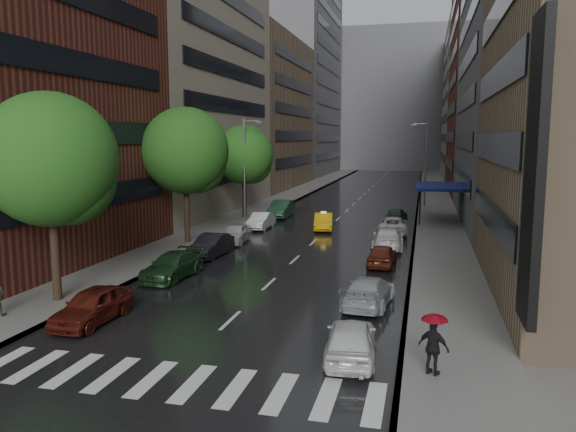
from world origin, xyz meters
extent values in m
plane|color=gray|center=(0.00, 0.00, 0.00)|extent=(220.00, 220.00, 0.00)
cube|color=black|center=(0.00, 50.00, 0.01)|extent=(14.00, 140.00, 0.01)
cube|color=gray|center=(-9.00, 50.00, 0.07)|extent=(4.00, 140.00, 0.15)
cube|color=gray|center=(9.00, 50.00, 0.07)|extent=(4.00, 140.00, 0.15)
cube|color=silver|center=(-6.10, -2.00, 0.01)|extent=(0.55, 2.80, 0.01)
cube|color=silver|center=(-4.70, -2.00, 0.01)|extent=(0.55, 2.80, 0.01)
cube|color=silver|center=(-3.30, -2.00, 0.01)|extent=(0.55, 2.80, 0.01)
cube|color=silver|center=(-1.90, -2.00, 0.01)|extent=(0.55, 2.80, 0.01)
cube|color=silver|center=(-0.50, -2.00, 0.01)|extent=(0.55, 2.80, 0.01)
cube|color=silver|center=(0.90, -2.00, 0.01)|extent=(0.55, 2.80, 0.01)
cube|color=silver|center=(2.30, -2.00, 0.01)|extent=(0.55, 2.80, 0.01)
cube|color=silver|center=(3.70, -2.00, 0.01)|extent=(0.55, 2.80, 0.01)
cube|color=silver|center=(5.10, -2.00, 0.01)|extent=(0.55, 2.80, 0.01)
cube|color=silver|center=(6.50, -2.00, 0.01)|extent=(0.55, 2.80, 0.01)
cube|color=maroon|center=(-15.00, 12.00, 13.00)|extent=(8.00, 20.00, 26.00)
cube|color=gray|center=(-15.00, 36.00, 17.00)|extent=(8.00, 28.00, 34.00)
cube|color=#937A5B|center=(-15.00, 64.00, 11.00)|extent=(8.00, 28.00, 22.00)
cube|color=slate|center=(-15.00, 94.00, 19.00)|extent=(8.00, 32.00, 38.00)
cube|color=slate|center=(15.00, 36.00, 12.00)|extent=(8.00, 28.00, 24.00)
cube|color=maroon|center=(15.00, 64.00, 18.00)|extent=(8.00, 28.00, 36.00)
cube|color=gray|center=(15.00, 94.00, 14.00)|extent=(8.00, 32.00, 28.00)
cube|color=black|center=(11.10, 2.00, 6.50)|extent=(0.30, 2.20, 10.00)
cube|color=slate|center=(0.00, 118.00, 16.00)|extent=(40.00, 14.00, 32.00)
cylinder|color=#382619|center=(-8.60, 4.55, 2.64)|extent=(0.40, 0.40, 5.27)
sphere|color=#1E5116|center=(-8.60, 4.55, 6.59)|extent=(6.02, 6.02, 6.02)
cylinder|color=#382619|center=(-8.60, 19.24, 2.65)|extent=(0.40, 0.40, 5.31)
sphere|color=#1E5116|center=(-8.60, 19.24, 6.64)|extent=(6.07, 6.07, 6.07)
cylinder|color=#382619|center=(-8.60, 32.33, 2.38)|extent=(0.40, 0.40, 4.77)
sphere|color=#1E5116|center=(-8.60, 32.33, 5.96)|extent=(5.45, 5.45, 5.45)
imported|color=#DEA10B|center=(-0.25, 27.60, 0.69)|extent=(2.06, 4.35, 1.38)
imported|color=#531710|center=(-5.40, 2.39, 0.73)|extent=(1.78, 4.30, 1.46)
imported|color=#19381E|center=(-5.40, 9.94, 0.69)|extent=(2.27, 4.86, 1.37)
imported|color=black|center=(-5.40, 15.61, 0.72)|extent=(1.75, 4.43, 1.43)
imported|color=#BDBDBD|center=(-5.40, 20.50, 0.70)|extent=(1.87, 4.19, 1.40)
imported|color=silver|center=(-5.40, 26.93, 0.68)|extent=(1.47, 4.13, 1.36)
imported|color=#193826|center=(-5.40, 33.73, 0.80)|extent=(1.74, 4.89, 1.61)
imported|color=white|center=(5.40, 1.12, 0.72)|extent=(2.03, 4.33, 1.43)
imported|color=#A9B0B3|center=(5.40, 7.41, 0.68)|extent=(2.32, 4.83, 1.36)
imported|color=#5C2012|center=(5.40, 15.55, 0.66)|extent=(1.67, 3.92, 1.32)
imported|color=white|center=(5.40, 20.90, 0.72)|extent=(2.22, 5.05, 1.44)
imported|color=silver|center=(5.40, 27.12, 0.68)|extent=(2.45, 5.01, 1.37)
imported|color=#18351F|center=(5.40, 32.84, 0.69)|extent=(1.96, 4.15, 1.37)
imported|color=black|center=(8.13, 0.11, 1.03)|extent=(1.12, 0.86, 1.77)
imported|color=#B00D22|center=(8.13, 0.11, 1.80)|extent=(0.82, 0.82, 0.72)
cylinder|color=gray|center=(-7.80, 30.00, 4.65)|extent=(0.18, 0.18, 9.00)
cube|color=gray|center=(-6.40, 30.00, 8.85)|extent=(0.50, 0.22, 0.16)
cylinder|color=gray|center=(7.80, 45.00, 4.65)|extent=(0.18, 0.18, 9.00)
cube|color=gray|center=(6.40, 45.00, 8.85)|extent=(0.50, 0.22, 0.16)
cube|color=navy|center=(9.00, 35.00, 3.15)|extent=(4.00, 8.00, 0.25)
cylinder|color=black|center=(7.40, 31.20, 1.65)|extent=(0.12, 0.12, 3.00)
cylinder|color=black|center=(7.40, 38.80, 1.65)|extent=(0.12, 0.12, 3.00)
camera|label=1|loc=(7.66, -17.33, 7.59)|focal=35.00mm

